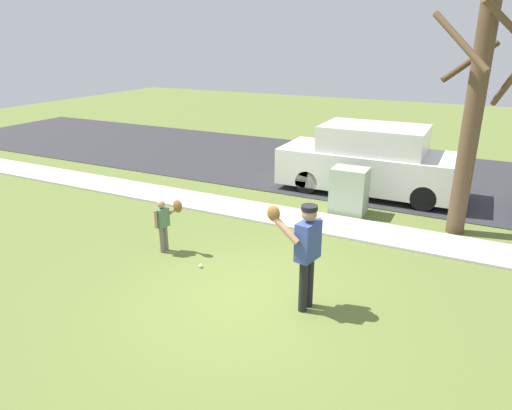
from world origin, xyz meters
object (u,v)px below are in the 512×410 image
object	(u,v)px
person_adult	(305,246)
parked_van_white	(372,161)
street_tree_near	(473,113)
person_child	(166,219)
utility_cabinet	(349,191)
baseball	(201,266)

from	to	relation	value
person_adult	parked_van_white	size ratio (longest dim) A/B	0.35
person_adult	street_tree_near	bearing A→B (deg)	-102.18
person_child	utility_cabinet	xyz separation A→B (m)	(2.66, 3.81, -0.15)
baseball	utility_cabinet	world-z (taller)	utility_cabinet
baseball	street_tree_near	world-z (taller)	street_tree_near
person_adult	baseball	xyz separation A→B (m)	(-2.23, 0.42, -1.06)
person_adult	parked_van_white	world-z (taller)	parked_van_white
street_tree_near	parked_van_white	bearing A→B (deg)	141.03
utility_cabinet	street_tree_near	xyz separation A→B (m)	(2.49, -0.09, 2.09)
person_child	baseball	world-z (taller)	person_child
street_tree_near	baseball	bearing A→B (deg)	-136.19
utility_cabinet	parked_van_white	world-z (taller)	parked_van_white
person_child	utility_cabinet	bearing A→B (deg)	66.58
utility_cabinet	street_tree_near	distance (m)	3.25
utility_cabinet	baseball	bearing A→B (deg)	-112.38
person_adult	parked_van_white	distance (m)	6.38
person_child	parked_van_white	distance (m)	6.29
baseball	parked_van_white	bearing A→B (deg)	73.31
person_child	street_tree_near	distance (m)	6.64
person_child	baseball	size ratio (longest dim) A/B	15.31
utility_cabinet	parked_van_white	size ratio (longest dim) A/B	0.23
street_tree_near	person_child	bearing A→B (deg)	-144.20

